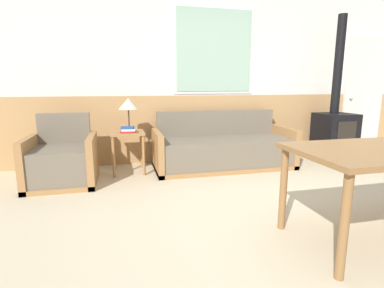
% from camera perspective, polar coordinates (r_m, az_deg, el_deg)
% --- Properties ---
extents(ground_plane, '(16.00, 16.00, 0.00)m').
position_cam_1_polar(ground_plane, '(2.94, 22.66, -14.47)').
color(ground_plane, beige).
extents(wall_back, '(7.20, 0.09, 2.70)m').
position_cam_1_polar(wall_back, '(5.01, 5.53, 12.70)').
color(wall_back, tan).
rests_on(wall_back, ground_plane).
extents(couch, '(2.07, 0.82, 0.83)m').
position_cam_1_polar(couch, '(4.55, 5.96, -1.17)').
color(couch, '#9E7042').
rests_on(couch, ground_plane).
extents(armchair, '(0.82, 0.80, 0.87)m').
position_cam_1_polar(armchair, '(4.11, -23.47, -3.20)').
color(armchair, '#9E7042').
rests_on(armchair, ground_plane).
extents(side_table, '(0.46, 0.46, 0.59)m').
position_cam_1_polar(side_table, '(4.31, -12.14, 0.70)').
color(side_table, '#9E7042').
rests_on(side_table, ground_plane).
extents(table_lamp, '(0.27, 0.27, 0.46)m').
position_cam_1_polar(table_lamp, '(4.33, -12.04, 7.24)').
color(table_lamp, '#4C3823').
rests_on(table_lamp, side_table).
extents(book_stack, '(0.22, 0.17, 0.08)m').
position_cam_1_polar(book_stack, '(4.20, -12.05, 2.67)').
color(book_stack, '#B22823').
rests_on(book_stack, side_table).
extents(wood_stove, '(0.56, 0.56, 2.33)m').
position_cam_1_polar(wood_stove, '(5.56, 25.58, 3.32)').
color(wood_stove, black).
rests_on(wood_stove, ground_plane).
extents(entry_door, '(0.83, 0.09, 2.09)m').
position_cam_1_polar(entry_door, '(6.42, 29.78, 8.05)').
color(entry_door, silver).
rests_on(entry_door, ground_plane).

